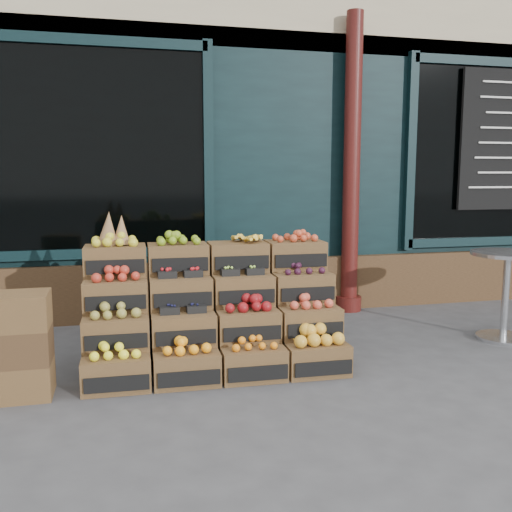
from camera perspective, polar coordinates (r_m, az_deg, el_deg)
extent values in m
plane|color=#414144|center=(4.26, 4.99, -12.64)|extent=(60.00, 60.00, 0.00)
cube|color=black|center=(9.10, -5.72, 13.76)|extent=(12.00, 6.00, 4.80)
cube|color=black|center=(6.15, -1.66, 8.08)|extent=(12.00, 0.12, 3.00)
cube|color=#452E1B|center=(6.20, -1.48, -3.08)|extent=(12.00, 0.18, 0.60)
cube|color=black|center=(5.95, -17.00, 10.14)|extent=(2.40, 0.06, 2.00)
cube|color=black|center=(7.46, 23.62, 9.35)|extent=(2.40, 0.06, 2.00)
cylinder|color=#43120F|center=(6.33, 9.55, 8.88)|extent=(0.18, 0.18, 3.20)
cube|color=black|center=(7.40, 24.07, 10.50)|extent=(1.30, 0.04, 1.60)
cube|color=brown|center=(4.24, -13.77, -11.21)|extent=(0.48, 0.34, 0.24)
cube|color=black|center=(4.09, -13.83, -12.34)|extent=(0.44, 0.03, 0.11)
cube|color=#FFF62A|center=(4.19, -13.85, -9.19)|extent=(0.39, 0.26, 0.08)
cube|color=brown|center=(4.25, -6.99, -10.98)|extent=(0.48, 0.34, 0.24)
cube|color=black|center=(4.10, -6.75, -12.09)|extent=(0.44, 0.03, 0.11)
cube|color=orange|center=(4.20, -7.03, -8.90)|extent=(0.39, 0.26, 0.08)
cube|color=brown|center=(4.32, -0.34, -10.60)|extent=(0.48, 0.34, 0.24)
cube|color=black|center=(4.17, 0.17, -11.67)|extent=(0.44, 0.03, 0.11)
cube|color=orange|center=(4.28, -0.34, -8.69)|extent=(0.39, 0.26, 0.06)
cube|color=brown|center=(4.44, 6.00, -10.11)|extent=(0.48, 0.34, 0.24)
cube|color=black|center=(4.29, 6.74, -11.12)|extent=(0.44, 0.03, 0.11)
cube|color=gold|center=(4.39, 6.04, -7.96)|extent=(0.39, 0.26, 0.11)
cube|color=brown|center=(4.36, -13.81, -7.39)|extent=(0.48, 0.34, 0.24)
cube|color=black|center=(4.20, -13.86, -8.34)|extent=(0.44, 0.03, 0.11)
cube|color=olive|center=(4.32, -13.88, -5.36)|extent=(0.39, 0.26, 0.08)
cube|color=brown|center=(4.38, -7.29, -7.18)|extent=(0.48, 0.34, 0.24)
cube|color=black|center=(4.21, -7.07, -8.12)|extent=(0.44, 0.03, 0.11)
cube|color=#121235|center=(4.34, -7.32, -5.49)|extent=(0.39, 0.26, 0.03)
cube|color=brown|center=(4.44, -0.88, -6.88)|extent=(0.48, 0.34, 0.24)
cube|color=black|center=(4.28, -0.41, -7.78)|extent=(0.44, 0.03, 0.11)
cube|color=maroon|center=(4.40, -0.88, -4.82)|extent=(0.39, 0.26, 0.09)
cube|color=brown|center=(4.56, 5.26, -6.51)|extent=(0.48, 0.34, 0.24)
cube|color=black|center=(4.41, 5.94, -7.37)|extent=(0.44, 0.03, 0.11)
cube|color=#CD4A34|center=(4.52, 5.28, -4.59)|extent=(0.39, 0.26, 0.08)
cube|color=brown|center=(4.50, -13.85, -3.80)|extent=(0.48, 0.34, 0.24)
cube|color=black|center=(4.34, -13.90, -4.58)|extent=(0.44, 0.03, 0.11)
cube|color=#AB2D1E|center=(4.47, -13.92, -1.80)|extent=(0.39, 0.26, 0.08)
cube|color=brown|center=(4.51, -7.56, -3.60)|extent=(0.48, 0.34, 0.24)
cube|color=black|center=(4.35, -7.37, -4.37)|extent=(0.44, 0.03, 0.11)
cube|color=#AE161B|center=(4.49, -7.59, -1.91)|extent=(0.39, 0.26, 0.03)
cube|color=brown|center=(4.58, -1.38, -3.36)|extent=(0.48, 0.34, 0.24)
cube|color=black|center=(4.42, -0.95, -4.11)|extent=(0.44, 0.03, 0.11)
cube|color=#A5D54D|center=(4.55, -1.39, -1.73)|extent=(0.39, 0.26, 0.03)
cube|color=brown|center=(4.69, 4.56, -3.10)|extent=(0.48, 0.34, 0.24)
cube|color=black|center=(4.53, 5.19, -3.82)|extent=(0.44, 0.03, 0.11)
cube|color=#321125|center=(4.67, 4.58, -1.30)|extent=(0.39, 0.26, 0.06)
cube|color=brown|center=(4.66, -13.88, -0.43)|extent=(0.48, 0.34, 0.24)
cube|color=black|center=(4.49, -13.93, -1.06)|extent=(0.44, 0.03, 0.11)
cube|color=gold|center=(4.64, -13.95, 1.51)|extent=(0.39, 0.26, 0.08)
cube|color=brown|center=(4.67, -7.82, -0.25)|extent=(0.48, 0.34, 0.24)
cube|color=black|center=(4.50, -7.64, -0.87)|extent=(0.44, 0.03, 0.11)
cube|color=olive|center=(4.65, -7.86, 1.69)|extent=(0.39, 0.26, 0.08)
cube|color=brown|center=(4.73, -1.85, -0.06)|extent=(0.48, 0.34, 0.24)
cube|color=black|center=(4.57, -1.45, -0.67)|extent=(0.44, 0.03, 0.11)
cube|color=gold|center=(4.71, -1.86, 1.81)|extent=(0.39, 0.26, 0.07)
cube|color=brown|center=(4.84, 3.91, 0.11)|extent=(0.48, 0.34, 0.24)
cube|color=black|center=(4.68, 4.50, -0.47)|extent=(0.44, 0.03, 0.11)
cube|color=#C14627|center=(4.83, 3.92, 1.93)|extent=(0.39, 0.26, 0.07)
cube|color=#452E1B|center=(4.47, -4.03, -9.98)|extent=(1.96, 0.39, 0.24)
cube|color=#452E1B|center=(4.63, -4.40, -7.82)|extent=(1.96, 0.39, 0.48)
cube|color=#452E1B|center=(4.79, -4.75, -5.79)|extent=(1.96, 0.39, 0.71)
cone|color=olive|center=(4.63, -14.56, 2.69)|extent=(0.16, 0.16, 0.27)
cone|color=olive|center=(4.67, -13.31, 2.55)|extent=(0.15, 0.15, 0.24)
cube|color=brown|center=(4.29, -22.89, -11.38)|extent=(0.48, 0.34, 0.24)
cube|color=#452E1B|center=(4.22, -23.07, -8.29)|extent=(0.48, 0.34, 0.24)
cube|color=brown|center=(4.16, -23.26, -5.10)|extent=(0.48, 0.34, 0.24)
cylinder|color=#AEB0B5|center=(5.78, 23.44, -7.50)|extent=(0.48, 0.48, 0.03)
cylinder|color=#AEB0B5|center=(5.69, 23.66, -3.77)|extent=(0.06, 0.06, 0.78)
cylinder|color=#AEB0B5|center=(5.63, 23.89, 0.22)|extent=(0.65, 0.65, 0.03)
imported|color=#1A5B1F|center=(6.67, -14.03, 4.10)|extent=(0.91, 0.76, 2.13)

